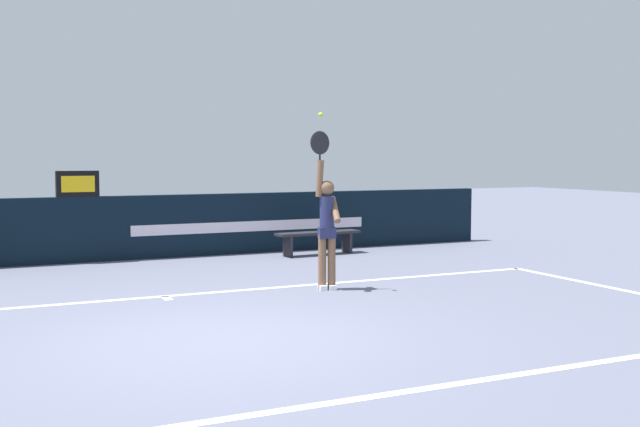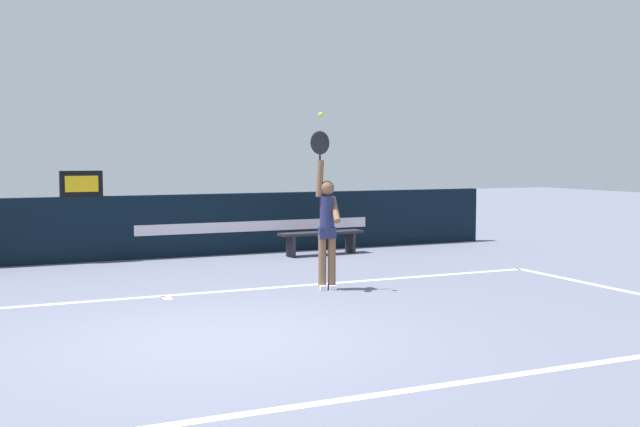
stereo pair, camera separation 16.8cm
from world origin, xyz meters
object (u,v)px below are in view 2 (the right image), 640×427
Objects in this scene: speed_display at (81,184)px; courtside_bench_far at (321,237)px; tennis_ball at (321,115)px; tennis_player at (327,225)px.

speed_display reaches higher than courtside_bench_far.
tennis_ball is 0.04× the size of courtside_bench_far.
tennis_player is at bearing -112.92° from courtside_bench_far.
courtside_bench_far is (1.66, 3.68, -2.18)m from tennis_ball.
tennis_player is 33.37× the size of tennis_ball.
tennis_ball is (2.79, -4.54, 1.09)m from speed_display.
speed_display is 5.35m from tennis_player.
speed_display is 5.43m from tennis_ball.
tennis_ball reaches higher than speed_display.
speed_display is at bearing 121.55° from tennis_ball.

